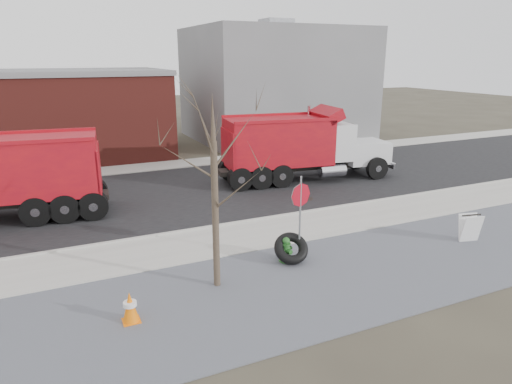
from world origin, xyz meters
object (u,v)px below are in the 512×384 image
fire_hydrant (286,251)px  sandwich_board (470,228)px  truck_tire (291,248)px  stop_sign (300,204)px  dump_truck_red_a (300,144)px

fire_hydrant → sandwich_board: 6.45m
truck_tire → stop_sign: bearing=4.5°
fire_hydrant → sandwich_board: (6.34, -1.19, 0.14)m
fire_hydrant → sandwich_board: sandwich_board is taller
fire_hydrant → truck_tire: bearing=-53.3°
fire_hydrant → sandwich_board: size_ratio=0.84×
dump_truck_red_a → fire_hydrant: bearing=-114.9°
fire_hydrant → stop_sign: size_ratio=0.30×
fire_hydrant → truck_tire: size_ratio=0.65×
fire_hydrant → stop_sign: stop_sign is taller
fire_hydrant → dump_truck_red_a: (5.16, 8.22, 1.45)m
sandwich_board → dump_truck_red_a: bearing=110.1°
fire_hydrant → truck_tire: truck_tire is taller
truck_tire → dump_truck_red_a: size_ratio=0.14×
dump_truck_red_a → truck_tire: bearing=-114.0°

